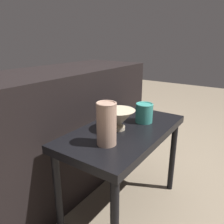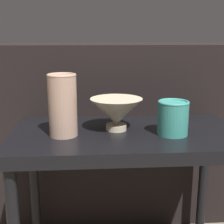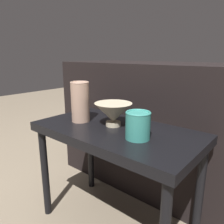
{
  "view_description": "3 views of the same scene",
  "coord_description": "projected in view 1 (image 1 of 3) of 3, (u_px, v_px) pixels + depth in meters",
  "views": [
    {
      "loc": [
        -0.91,
        -0.54,
        0.96
      ],
      "look_at": [
        -0.06,
        0.04,
        0.61
      ],
      "focal_mm": 35.0,
      "sensor_mm": 36.0,
      "label": 1
    },
    {
      "loc": [
        -0.11,
        -0.96,
        0.82
      ],
      "look_at": [
        -0.04,
        0.0,
        0.58
      ],
      "focal_mm": 50.0,
      "sensor_mm": 36.0,
      "label": 2
    },
    {
      "loc": [
        0.58,
        -0.71,
        0.83
      ],
      "look_at": [
        -0.04,
        0.03,
        0.58
      ],
      "focal_mm": 35.0,
      "sensor_mm": 36.0,
      "label": 3
    }
  ],
  "objects": [
    {
      "name": "bowl",
      "position": [
        118.0,
        118.0,
        1.11
      ],
      "size": [
        0.17,
        0.17,
        0.11
      ],
      "color": "#C1B293",
      "rests_on": "table"
    },
    {
      "name": "ground_plane",
      "position": [
        123.0,
        208.0,
        1.3
      ],
      "size": [
        8.0,
        8.0,
        0.0
      ],
      "primitive_type": "plane",
      "color": "#7F705B"
    },
    {
      "name": "table",
      "position": [
        124.0,
        140.0,
        1.16
      ],
      "size": [
        0.74,
        0.4,
        0.52
      ],
      "color": "black",
      "rests_on": "ground_plane"
    },
    {
      "name": "couch_backdrop",
      "position": [
        61.0,
        129.0,
        1.44
      ],
      "size": [
        1.35,
        0.5,
        0.78
      ],
      "color": "black",
      "rests_on": "ground_plane"
    },
    {
      "name": "vase_textured_left",
      "position": [
        106.0,
        123.0,
        0.94
      ],
      "size": [
        0.09,
        0.09,
        0.19
      ],
      "color": "tan",
      "rests_on": "table"
    },
    {
      "name": "vase_colorful_right",
      "position": [
        144.0,
        112.0,
        1.21
      ],
      "size": [
        0.1,
        0.1,
        0.11
      ],
      "color": "teal",
      "rests_on": "table"
    }
  ]
}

